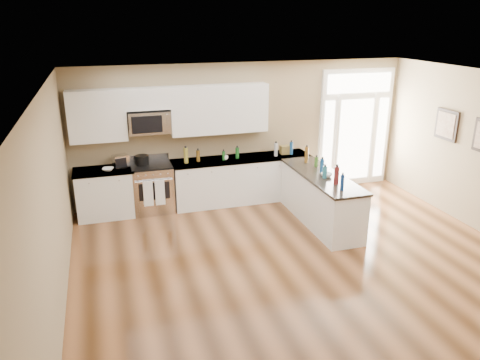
% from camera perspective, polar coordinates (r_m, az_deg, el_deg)
% --- Properties ---
extents(ground, '(8.00, 8.00, 0.00)m').
position_cam_1_polar(ground, '(6.81, 10.86, -13.44)').
color(ground, '#482A14').
extents(room_shell, '(8.00, 8.00, 8.00)m').
position_cam_1_polar(room_shell, '(6.07, 11.86, 0.28)').
color(room_shell, '#96815F').
rests_on(room_shell, ground).
extents(back_cabinet_left, '(1.10, 0.66, 0.94)m').
position_cam_1_polar(back_cabinet_left, '(9.28, -16.08, -1.70)').
color(back_cabinet_left, white).
rests_on(back_cabinet_left, ground).
extents(back_cabinet_right, '(2.85, 0.66, 0.94)m').
position_cam_1_polar(back_cabinet_right, '(9.65, 0.18, -0.10)').
color(back_cabinet_right, white).
rests_on(back_cabinet_right, ground).
extents(peninsula_cabinet, '(0.69, 2.32, 0.94)m').
position_cam_1_polar(peninsula_cabinet, '(8.77, 9.75, -2.45)').
color(peninsula_cabinet, white).
rests_on(peninsula_cabinet, ground).
extents(upper_cabinet_left, '(1.04, 0.33, 0.95)m').
position_cam_1_polar(upper_cabinet_left, '(9.01, -17.04, 7.47)').
color(upper_cabinet_left, white).
rests_on(upper_cabinet_left, room_shell).
extents(upper_cabinet_right, '(1.94, 0.33, 0.95)m').
position_cam_1_polar(upper_cabinet_right, '(9.29, -2.55, 8.63)').
color(upper_cabinet_right, white).
rests_on(upper_cabinet_right, room_shell).
extents(upper_cabinet_short, '(0.82, 0.33, 0.40)m').
position_cam_1_polar(upper_cabinet_short, '(9.01, -11.23, 9.72)').
color(upper_cabinet_short, white).
rests_on(upper_cabinet_short, room_shell).
extents(microwave, '(0.78, 0.41, 0.42)m').
position_cam_1_polar(microwave, '(9.05, -11.03, 6.94)').
color(microwave, silver).
rests_on(microwave, room_shell).
extents(entry_door, '(1.70, 0.10, 2.60)m').
position_cam_1_polar(entry_door, '(10.71, 13.82, 6.12)').
color(entry_door, white).
rests_on(entry_door, ground).
extents(wall_art_near, '(0.05, 0.58, 0.58)m').
position_cam_1_polar(wall_art_near, '(9.76, 23.87, 6.17)').
color(wall_art_near, black).
rests_on(wall_art_near, room_shell).
extents(kitchen_range, '(0.77, 0.69, 1.08)m').
position_cam_1_polar(kitchen_range, '(9.30, -10.62, -0.93)').
color(kitchen_range, silver).
rests_on(kitchen_range, ground).
extents(stockpot, '(0.31, 0.31, 0.20)m').
position_cam_1_polar(stockpot, '(9.16, -11.84, 2.44)').
color(stockpot, black).
rests_on(stockpot, kitchen_range).
extents(toaster_oven, '(0.33, 0.29, 0.24)m').
position_cam_1_polar(toaster_oven, '(9.14, -14.35, 2.25)').
color(toaster_oven, silver).
rests_on(toaster_oven, back_cabinet_left).
extents(cardboard_box, '(0.22, 0.16, 0.17)m').
position_cam_1_polar(cardboard_box, '(9.78, 5.55, 3.70)').
color(cardboard_box, brown).
rests_on(cardboard_box, back_cabinet_right).
extents(bowl_left, '(0.25, 0.25, 0.05)m').
position_cam_1_polar(bowl_left, '(9.01, -15.79, 1.26)').
color(bowl_left, white).
rests_on(bowl_left, back_cabinet_left).
extents(bowl_peninsula, '(0.26, 0.26, 0.06)m').
position_cam_1_polar(bowl_peninsula, '(8.48, 10.48, 0.61)').
color(bowl_peninsula, white).
rests_on(bowl_peninsula, peninsula_cabinet).
extents(cup_counter, '(0.13, 0.13, 0.09)m').
position_cam_1_polar(cup_counter, '(9.34, -1.79, 2.75)').
color(cup_counter, white).
rests_on(cup_counter, back_cabinet_right).
extents(counter_bottles, '(2.41, 2.35, 0.31)m').
position_cam_1_polar(counter_bottles, '(8.90, 4.58, 2.43)').
color(counter_bottles, '#19591E').
rests_on(counter_bottles, back_cabinet_right).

